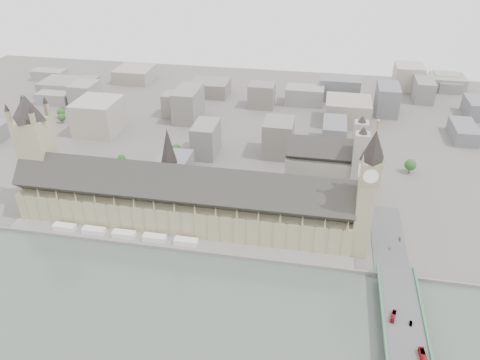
% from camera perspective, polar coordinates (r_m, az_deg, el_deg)
% --- Properties ---
extents(ground, '(900.00, 900.00, 0.00)m').
position_cam_1_polar(ground, '(370.19, -7.76, -7.09)').
color(ground, '#595651').
rests_on(ground, ground).
extents(embankment_wall, '(600.00, 1.50, 3.00)m').
position_cam_1_polar(embankment_wall, '(358.16, -8.50, -8.32)').
color(embankment_wall, slate).
rests_on(embankment_wall, ground).
extents(river_terrace, '(270.00, 15.00, 2.00)m').
position_cam_1_polar(river_terrace, '(363.99, -8.13, -7.66)').
color(river_terrace, slate).
rests_on(river_terrace, ground).
extents(terrace_tents, '(118.00, 7.00, 4.00)m').
position_cam_1_polar(terrace_tents, '(375.85, -13.98, -6.41)').
color(terrace_tents, white).
rests_on(terrace_tents, river_terrace).
extents(palace_of_westminster, '(265.00, 40.73, 55.44)m').
position_cam_1_polar(palace_of_westminster, '(372.49, -7.10, -2.51)').
color(palace_of_westminster, '#9A9068').
rests_on(palace_of_westminster, ground).
extents(elizabeth_tower, '(17.00, 17.00, 107.50)m').
position_cam_1_polar(elizabeth_tower, '(331.24, 15.31, -0.76)').
color(elizabeth_tower, '#9A9068').
rests_on(elizabeth_tower, ground).
extents(victoria_tower, '(30.00, 30.00, 100.00)m').
position_cam_1_polar(victoria_tower, '(412.97, -23.56, 3.65)').
color(victoria_tower, '#9A9068').
rests_on(victoria_tower, ground).
extents(central_tower, '(13.00, 13.00, 48.00)m').
position_cam_1_polar(central_tower, '(363.10, -8.67, 2.87)').
color(central_tower, gray).
rests_on(central_tower, ground).
extents(westminster_bridge, '(25.00, 325.00, 10.25)m').
position_cam_1_polar(westminster_bridge, '(294.74, 19.67, -19.76)').
color(westminster_bridge, '#474749').
rests_on(westminster_bridge, ground).
extents(westminster_abbey, '(68.00, 36.00, 64.00)m').
position_cam_1_polar(westminster_abbey, '(421.55, 10.53, 1.72)').
color(westminster_abbey, gray).
rests_on(westminster_abbey, ground).
extents(city_skyline_inland, '(720.00, 360.00, 38.00)m').
position_cam_1_polar(city_skyline_inland, '(569.92, -0.43, 9.29)').
color(city_skyline_inland, gray).
rests_on(city_skyline_inland, ground).
extents(park_trees, '(110.00, 30.00, 15.00)m').
position_cam_1_polar(park_trees, '(415.67, -6.68, -1.18)').
color(park_trees, '#214E1C').
rests_on(park_trees, ground).
extents(red_bus_north, '(4.63, 10.19, 2.76)m').
position_cam_1_polar(red_bus_north, '(305.17, 18.20, -15.50)').
color(red_bus_north, maroon).
rests_on(red_bus_north, westminster_bridge).
extents(red_bus_south, '(3.82, 12.54, 3.44)m').
position_cam_1_polar(red_bus_south, '(288.86, 21.43, -19.45)').
color(red_bus_south, '#AB1516').
rests_on(red_bus_south, westminster_bridge).
extents(car_silver, '(1.99, 4.21, 1.33)m').
position_cam_1_polar(car_silver, '(305.35, 20.11, -16.09)').
color(car_silver, gray).
rests_on(car_silver, westminster_bridge).
extents(car_approach, '(2.21, 4.50, 1.26)m').
position_cam_1_polar(car_approach, '(367.60, 18.90, -6.87)').
color(car_approach, gray).
rests_on(car_approach, westminster_bridge).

